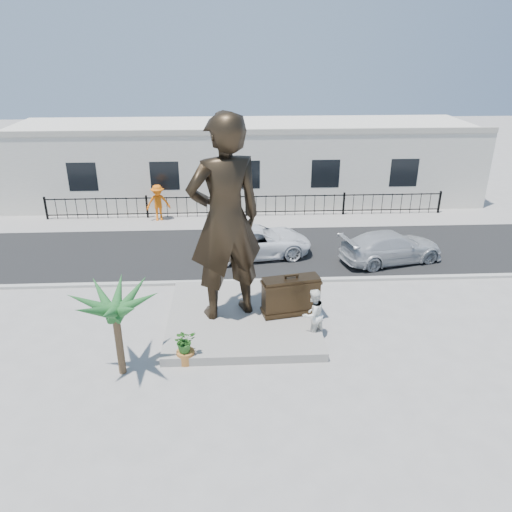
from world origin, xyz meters
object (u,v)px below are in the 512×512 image
(statue, at_px, (225,220))
(car_white, at_px, (257,241))
(suitcase, at_px, (291,296))
(tourist, at_px, (313,314))

(statue, distance_m, car_white, 6.59)
(statue, xyz_separation_m, car_white, (1.34, 5.67, -3.08))
(suitcase, bearing_deg, tourist, -71.61)
(statue, bearing_deg, car_white, -123.90)
(suitcase, distance_m, tourist, 1.26)
(statue, distance_m, suitcase, 3.57)
(statue, height_order, car_white, statue)
(statue, distance_m, tourist, 4.25)
(statue, xyz_separation_m, suitcase, (2.22, -0.17, -2.79))
(statue, relative_size, suitcase, 3.55)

